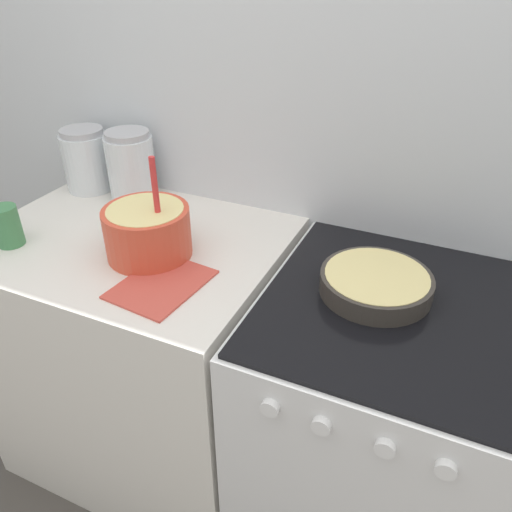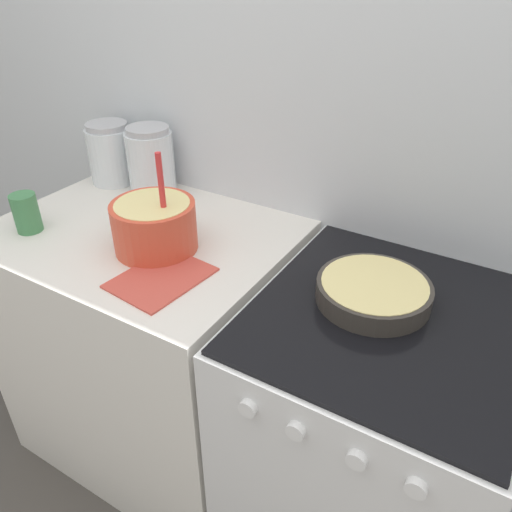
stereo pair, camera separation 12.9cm
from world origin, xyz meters
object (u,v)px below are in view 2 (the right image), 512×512
object	(u,v)px
storage_jar_left	(111,157)
storage_jar_middle	(151,165)
baking_pan	(373,291)
tin_can	(26,213)
stove	(367,441)
mixing_bowl	(154,223)

from	to	relation	value
storage_jar_left	storage_jar_middle	xyz separation A→B (m)	(0.19, 0.00, 0.01)
baking_pan	storage_jar_middle	size ratio (longest dim) A/B	1.19
storage_jar_left	tin_can	world-z (taller)	storage_jar_left
storage_jar_left	baking_pan	bearing A→B (deg)	-11.38
baking_pan	storage_jar_left	world-z (taller)	storage_jar_left
baking_pan	tin_can	world-z (taller)	tin_can
stove	baking_pan	distance (m)	0.49
baking_pan	storage_jar_middle	distance (m)	0.90
stove	storage_jar_middle	distance (m)	1.10
mixing_bowl	baking_pan	world-z (taller)	mixing_bowl
storage_jar_middle	tin_can	size ratio (longest dim) A/B	1.97
mixing_bowl	storage_jar_middle	size ratio (longest dim) A/B	1.26
storage_jar_middle	stove	bearing A→B (deg)	-14.70
stove	storage_jar_left	world-z (taller)	storage_jar_left
baking_pan	tin_can	bearing A→B (deg)	-169.18
mixing_bowl	storage_jar_left	size ratio (longest dim) A/B	1.36
stove	baking_pan	bearing A→B (deg)	151.14
stove	tin_can	bearing A→B (deg)	-171.25
baking_pan	tin_can	xyz separation A→B (m)	(-1.01, -0.19, 0.03)
storage_jar_left	storage_jar_middle	size ratio (longest dim) A/B	0.93
storage_jar_middle	tin_can	world-z (taller)	storage_jar_middle
stove	storage_jar_middle	size ratio (longest dim) A/B	3.94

